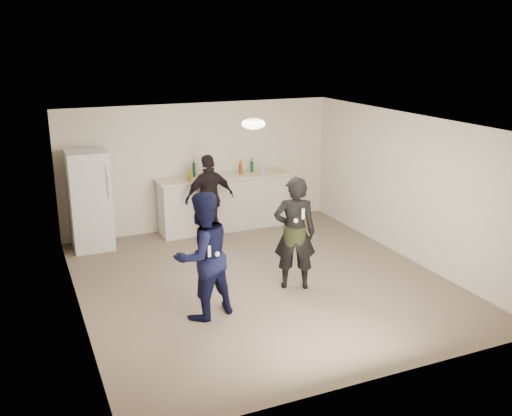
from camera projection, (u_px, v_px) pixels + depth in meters
name	position (u px, v px, depth m)	size (l,w,h in m)	color
floor	(261.00, 281.00, 9.03)	(6.00, 6.00, 0.00)	#6B5B4C
ceiling	(261.00, 123.00, 8.32)	(6.00, 6.00, 0.00)	silver
wall_back	(200.00, 166.00, 11.31)	(6.00, 6.00, 0.00)	beige
wall_front	(376.00, 278.00, 6.03)	(6.00, 6.00, 0.00)	beige
wall_left	(74.00, 228.00, 7.63)	(6.00, 6.00, 0.00)	beige
wall_right	(408.00, 187.00, 9.72)	(6.00, 6.00, 0.00)	beige
counter	(225.00, 203.00, 11.38)	(2.60, 0.56, 1.05)	beige
counter_top	(224.00, 177.00, 11.22)	(2.68, 0.64, 0.04)	beige
fridge	(90.00, 200.00, 10.22)	(0.70, 0.70, 1.80)	white
fridge_handle	(107.00, 182.00, 9.88)	(0.02, 0.02, 0.60)	silver
ceiling_dome	(253.00, 124.00, 8.59)	(0.36, 0.36, 0.16)	white
shaker	(211.00, 171.00, 11.24)	(0.08, 0.08, 0.17)	#B9B9BE
man	(203.00, 256.00, 7.64)	(0.86, 0.67, 1.77)	#101343
woman	(295.00, 233.00, 8.57)	(0.64, 0.42, 1.75)	black
camo_shorts	(295.00, 235.00, 8.57)	(0.34, 0.34, 0.28)	#283518
spectator	(210.00, 198.00, 10.65)	(0.97, 0.40, 1.65)	black
remote_man	(209.00, 251.00, 7.35)	(0.04, 0.04, 0.15)	white
nunchuk_man	(217.00, 254.00, 7.44)	(0.07, 0.07, 0.07)	white
remote_woman	(303.00, 214.00, 8.24)	(0.04, 0.04, 0.15)	white
nunchuk_woman	(296.00, 221.00, 8.26)	(0.07, 0.07, 0.07)	white
bottle_cluster	(226.00, 170.00, 11.22)	(1.62, 0.39, 0.27)	olive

